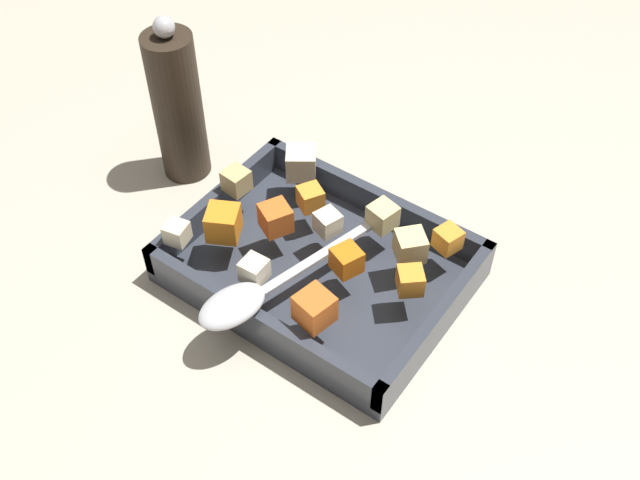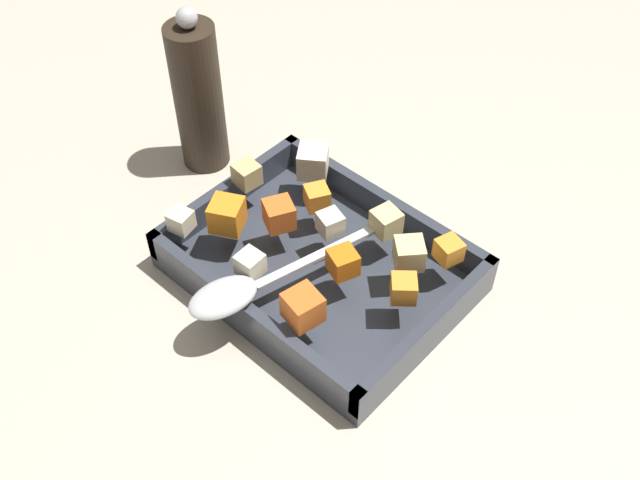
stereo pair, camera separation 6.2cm
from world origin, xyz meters
The scene contains 18 objects.
ground_plane centered at (0.00, 0.00, 0.00)m, with size 4.00×4.00×0.00m, color #BCB29E.
baking_dish centered at (0.01, 0.02, 0.01)m, with size 0.30×0.22×0.05m.
carrot_chunk_near_right centered at (-0.03, 0.06, 0.06)m, with size 0.02×0.02×0.02m, color orange.
carrot_chunk_corner_sw centered at (-0.08, -0.03, 0.07)m, with size 0.03×0.03×0.03m, color orange.
carrot_chunk_corner_se centered at (0.12, 0.09, 0.06)m, with size 0.02×0.02×0.02m, color orange.
carrot_chunk_near_spoon centered at (0.05, 0.01, 0.06)m, with size 0.03×0.03×0.03m, color orange.
carrot_chunk_heap_side centered at (0.12, 0.02, 0.06)m, with size 0.02×0.02×0.02m, color orange.
carrot_chunk_front_center centered at (-0.04, 0.01, 0.06)m, with size 0.03×0.03×0.03m, color orange.
carrot_chunk_near_left centered at (0.06, -0.06, 0.07)m, with size 0.03×0.03×0.03m, color orange.
potato_chunk_far_right centered at (0.05, 0.08, 0.06)m, with size 0.03×0.03×0.03m, color #E0CC89.
potato_chunk_corner_nw centered at (0.09, 0.06, 0.06)m, with size 0.03×0.03×0.03m, color #E0CC89.
potato_chunk_back_center centered at (-0.11, 0.03, 0.06)m, with size 0.03×0.03×0.03m, color tan.
potato_chunk_far_left centered at (-0.11, -0.06, 0.06)m, with size 0.02×0.02×0.02m, color beige.
potato_chunk_center centered at (-0.07, 0.10, 0.07)m, with size 0.03×0.03×0.03m, color beige.
parsnip_chunk_heap_top centered at (-0.02, -0.05, 0.06)m, with size 0.02×0.02×0.02m, color beige.
parsnip_chunk_mid_right centered at (0.01, 0.04, 0.06)m, with size 0.02×0.02×0.02m, color beige.
serving_spoon centered at (0.00, -0.09, 0.06)m, with size 0.09×0.24×0.02m.
pepper_mill centered at (-0.22, 0.07, 0.10)m, with size 0.06×0.06×0.21m.
Camera 2 is at (0.37, -0.37, 0.63)m, focal length 42.42 mm.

